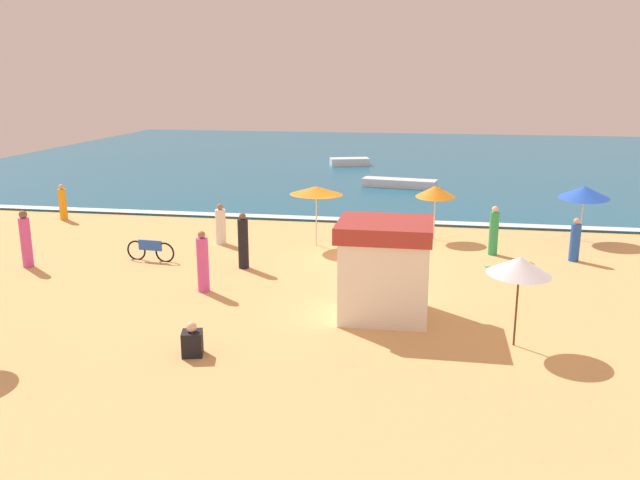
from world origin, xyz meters
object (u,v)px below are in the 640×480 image
Objects in this scene: beachgoer_2 at (243,242)px; beach_umbrella_0 at (435,191)px; beachgoer_0 at (347,245)px; beachgoer_6 at (575,241)px; small_boat_1 at (399,183)px; beachgoer_1 at (63,203)px; beach_umbrella_4 at (520,266)px; beach_umbrella_1 at (316,190)px; beachgoer_11 at (494,232)px; beachgoer_8 at (26,240)px; beachgoer_12 at (221,226)px; beachgoer_10 at (203,263)px; parked_bicycle at (150,250)px; beachgoer_4 at (192,342)px; lifeguard_cabana at (384,268)px; beach_umbrella_2 at (584,192)px; small_boat_0 at (350,162)px.

beach_umbrella_0 is at bearing 39.38° from beachgoer_2.
beachgoer_0 is 1.08× the size of beachgoer_6.
beachgoer_1 is at bearing -143.33° from small_boat_1.
beach_umbrella_1 is at bearing 126.69° from beach_umbrella_4.
beach_umbrella_4 is 1.25× the size of beachgoer_11.
beach_umbrella_4 reaches higher than small_boat_1.
beachgoer_8 reaches higher than beachgoer_12.
beach_umbrella_1 is 1.51× the size of beachgoer_10.
beachgoer_11 is 14.01m from small_boat_1.
parked_bicycle is 2.23× the size of beachgoer_4.
beachgoer_1 is 1.97× the size of beachgoer_4.
beachgoer_6 is (6.14, 6.49, -0.63)m from lifeguard_cabana.
beach_umbrella_2 is 17.10m from beachgoer_4.
small_boat_0 is 9.38m from small_boat_1.
beach_umbrella_2 is at bearing 0.04° from beachgoer_1.
beachgoer_10 is (-3.90, -3.26, 0.10)m from beachgoer_0.
lifeguard_cabana is at bearing -36.69° from beachgoer_2.
beachgoer_10 is (-12.43, -8.43, -1.05)m from beach_umbrella_2.
small_boat_0 is at bearing 99.05° from lifeguard_cabana.
beachgoer_0 is at bearing -60.16° from beach_umbrella_1.
beachgoer_12 is at bearing 135.22° from lifeguard_cabana.
beachgoer_8 is (-3.77, -1.41, 0.54)m from parked_bicycle.
beachgoer_6 is at bearing 9.67° from parked_bicycle.
beachgoer_2 is 0.44× the size of small_boat_1.
beach_umbrella_1 is at bearing 178.10° from beachgoer_11.
lifeguard_cabana reaches higher than parked_bicycle.
beach_umbrella_0 is 5.71m from beach_umbrella_2.
beach_umbrella_0 is at bearing -80.25° from small_boat_1.
lifeguard_cabana is 1.17× the size of beach_umbrella_4.
beach_umbrella_2 is 1.55× the size of beachgoer_12.
small_boat_0 is at bearing 104.55° from beach_umbrella_4.
small_boat_1 is at bearing 65.81° from beachgoer_12.
beachgoer_12 is at bearing 57.93° from parked_bicycle.
beachgoer_2 is (-8.22, 5.15, -1.11)m from beach_umbrella_4.
beachgoer_6 is (2.88, 7.94, -1.28)m from beach_umbrella_4.
beachgoer_11 is (6.50, -0.22, -1.27)m from beach_umbrella_1.
beach_umbrella_1 reaches higher than beachgoer_4.
beachgoer_0 is at bearing -148.78° from beach_umbrella_2.
beachgoer_2 is 1.23× the size of beachgoer_6.
beach_umbrella_0 is at bearing 65.78° from beachgoer_4.
beachgoer_12 is at bearing -114.19° from small_boat_1.
beachgoer_8 is at bearing -143.10° from beachgoer_12.
beach_umbrella_4 is 1.15× the size of beachgoer_8.
beach_umbrella_0 reaches higher than beachgoer_2.
parked_bicycle is at bearing -40.21° from beachgoer_1.
beachgoer_11 is 23.34m from small_boat_0.
beachgoer_12 is (-12.88, 0.20, -0.00)m from beachgoer_6.
beachgoer_1 is 17.89m from small_boat_1.
beach_umbrella_4 is 1.35× the size of beachgoer_0.
beach_umbrella_0 is at bearing 26.46° from parked_bicycle.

